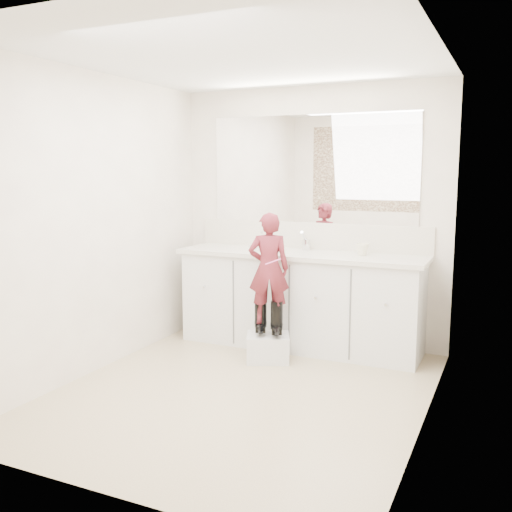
% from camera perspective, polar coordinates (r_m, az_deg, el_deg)
% --- Properties ---
extents(floor, '(3.00, 3.00, 0.00)m').
position_cam_1_polar(floor, '(4.35, -1.41, -13.46)').
color(floor, '#9A7E64').
rests_on(floor, ground).
extents(ceiling, '(3.00, 3.00, 0.00)m').
position_cam_1_polar(ceiling, '(4.10, -1.54, 19.39)').
color(ceiling, white).
rests_on(ceiling, wall_back).
extents(wall_back, '(2.60, 0.00, 2.60)m').
position_cam_1_polar(wall_back, '(5.43, 5.53, 3.99)').
color(wall_back, beige).
rests_on(wall_back, floor).
extents(wall_front, '(2.60, 0.00, 2.60)m').
position_cam_1_polar(wall_front, '(2.80, -15.14, -0.57)').
color(wall_front, beige).
rests_on(wall_front, floor).
extents(wall_left, '(0.00, 3.00, 3.00)m').
position_cam_1_polar(wall_left, '(4.77, -15.67, 3.08)').
color(wall_left, beige).
rests_on(wall_left, floor).
extents(wall_right, '(0.00, 3.00, 3.00)m').
position_cam_1_polar(wall_right, '(3.67, 17.06, 1.47)').
color(wall_right, beige).
rests_on(wall_right, floor).
extents(vanity_cabinet, '(2.20, 0.55, 0.85)m').
position_cam_1_polar(vanity_cabinet, '(5.30, 4.42, -4.61)').
color(vanity_cabinet, silver).
rests_on(vanity_cabinet, floor).
extents(countertop, '(2.28, 0.58, 0.04)m').
position_cam_1_polar(countertop, '(5.20, 4.42, 0.14)').
color(countertop, beige).
rests_on(countertop, vanity_cabinet).
extents(backsplash, '(2.28, 0.03, 0.25)m').
position_cam_1_polar(backsplash, '(5.44, 5.45, 2.04)').
color(backsplash, beige).
rests_on(backsplash, countertop).
extents(mirror, '(2.00, 0.02, 1.00)m').
position_cam_1_polar(mirror, '(5.40, 5.55, 8.64)').
color(mirror, white).
rests_on(mirror, wall_back).
extents(dot_panel, '(2.00, 0.01, 1.20)m').
position_cam_1_polar(dot_panel, '(2.77, -15.37, 8.69)').
color(dot_panel, '#472819').
rests_on(dot_panel, wall_front).
extents(faucet, '(0.08, 0.08, 0.10)m').
position_cam_1_polar(faucet, '(5.34, 5.04, 1.12)').
color(faucet, silver).
rests_on(faucet, countertop).
extents(cup, '(0.15, 0.15, 0.10)m').
position_cam_1_polar(cup, '(5.09, 10.57, 0.66)').
color(cup, '#EFE6BF').
rests_on(cup, countertop).
extents(soap_bottle, '(0.09, 0.09, 0.18)m').
position_cam_1_polar(soap_bottle, '(5.28, 0.59, 1.52)').
color(soap_bottle, beige).
rests_on(soap_bottle, countertop).
extents(step_stool, '(0.45, 0.42, 0.23)m').
position_cam_1_polar(step_stool, '(4.98, 1.21, -9.13)').
color(step_stool, silver).
rests_on(step_stool, floor).
extents(boot_left, '(0.18, 0.23, 0.30)m').
position_cam_1_polar(boot_left, '(4.95, 0.47, -6.06)').
color(boot_left, black).
rests_on(boot_left, step_stool).
extents(boot_right, '(0.18, 0.23, 0.30)m').
position_cam_1_polar(boot_right, '(4.89, 2.08, -6.24)').
color(boot_right, black).
rests_on(boot_right, step_stool).
extents(toddler, '(0.41, 0.35, 0.95)m').
position_cam_1_polar(toddler, '(4.83, 1.29, -1.25)').
color(toddler, '#B03640').
rests_on(toddler, step_stool).
extents(toothbrush, '(0.13, 0.07, 0.06)m').
position_cam_1_polar(toothbrush, '(4.72, 1.73, -0.57)').
color(toothbrush, '#E6599E').
rests_on(toothbrush, toddler).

